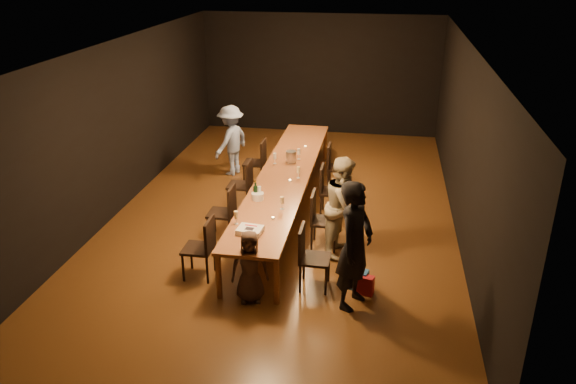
% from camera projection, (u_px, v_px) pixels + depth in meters
% --- Properties ---
extents(ground, '(10.00, 10.00, 0.00)m').
position_uv_depth(ground, '(285.00, 211.00, 10.30)').
color(ground, '#412410').
rests_on(ground, ground).
extents(room_shell, '(6.04, 10.04, 3.02)m').
position_uv_depth(room_shell, '(285.00, 100.00, 9.48)').
color(room_shell, black).
rests_on(room_shell, ground).
extents(table, '(0.90, 6.00, 0.75)m').
position_uv_depth(table, '(285.00, 176.00, 10.02)').
color(table, brown).
rests_on(table, ground).
extents(chair_right_0, '(0.42, 0.42, 0.93)m').
position_uv_depth(chair_right_0, '(315.00, 258.00, 7.81)').
color(chair_right_0, black).
rests_on(chair_right_0, ground).
extents(chair_right_1, '(0.42, 0.42, 0.93)m').
position_uv_depth(chair_right_1, '(325.00, 220.00, 8.90)').
color(chair_right_1, black).
rests_on(chair_right_1, ground).
extents(chair_right_2, '(0.42, 0.42, 0.93)m').
position_uv_depth(chair_right_2, '(332.00, 191.00, 9.98)').
color(chair_right_2, black).
rests_on(chair_right_2, ground).
extents(chair_right_3, '(0.42, 0.42, 0.93)m').
position_uv_depth(chair_right_3, '(338.00, 167.00, 11.07)').
color(chair_right_3, black).
rests_on(chair_right_3, ground).
extents(chair_left_0, '(0.42, 0.42, 0.93)m').
position_uv_depth(chair_left_0, '(198.00, 248.00, 8.08)').
color(chair_left_0, black).
rests_on(chair_left_0, ground).
extents(chair_left_1, '(0.42, 0.42, 0.93)m').
position_uv_depth(chair_left_1, '(221.00, 212.00, 9.17)').
color(chair_left_1, black).
rests_on(chair_left_1, ground).
extents(chair_left_2, '(0.42, 0.42, 0.93)m').
position_uv_depth(chair_left_2, '(240.00, 185.00, 10.25)').
color(chair_left_2, black).
rests_on(chair_left_2, ground).
extents(chair_left_3, '(0.42, 0.42, 0.93)m').
position_uv_depth(chair_left_3, '(254.00, 162.00, 11.34)').
color(chair_left_3, black).
rests_on(chair_left_3, ground).
extents(woman_birthday, '(0.64, 0.76, 1.79)m').
position_uv_depth(woman_birthday, '(355.00, 245.00, 7.26)').
color(woman_birthday, black).
rests_on(woman_birthday, ground).
extents(woman_tan, '(0.74, 0.87, 1.59)m').
position_uv_depth(woman_tan, '(344.00, 206.00, 8.61)').
color(woman_tan, '#BAAD8B').
rests_on(woman_tan, ground).
extents(man_blue, '(0.87, 1.09, 1.48)m').
position_uv_depth(man_blue, '(231.00, 140.00, 11.74)').
color(man_blue, '#889ED3').
rests_on(man_blue, ground).
extents(child, '(0.57, 0.44, 1.03)m').
position_uv_depth(child, '(250.00, 267.00, 7.50)').
color(child, '#432F25').
rests_on(child, ground).
extents(gift_bag_red, '(0.26, 0.18, 0.28)m').
position_uv_depth(gift_bag_red, '(365.00, 285.00, 7.78)').
color(gift_bag_red, '#B41B24').
rests_on(gift_bag_red, ground).
extents(gift_bag_blue, '(0.28, 0.22, 0.30)m').
position_uv_depth(gift_bag_blue, '(359.00, 280.00, 7.88)').
color(gift_bag_blue, '#2962B2').
rests_on(gift_bag_blue, ground).
extents(birthday_cake, '(0.37, 0.31, 0.08)m').
position_uv_depth(birthday_cake, '(250.00, 230.00, 7.88)').
color(birthday_cake, white).
rests_on(birthday_cake, table).
extents(plate_stack, '(0.25, 0.25, 0.11)m').
position_uv_depth(plate_stack, '(258.00, 196.00, 8.93)').
color(plate_stack, white).
rests_on(plate_stack, table).
extents(champagne_bottle, '(0.08, 0.08, 0.31)m').
position_uv_depth(champagne_bottle, '(256.00, 189.00, 8.94)').
color(champagne_bottle, black).
rests_on(champagne_bottle, table).
extents(ice_bucket, '(0.25, 0.25, 0.22)m').
position_uv_depth(ice_bucket, '(291.00, 157.00, 10.48)').
color(ice_bucket, '#ABABAF').
rests_on(ice_bucket, table).
extents(wineglass_0, '(0.06, 0.06, 0.21)m').
position_uv_depth(wineglass_0, '(236.00, 218.00, 8.11)').
color(wineglass_0, beige).
rests_on(wineglass_0, table).
extents(wineglass_1, '(0.06, 0.06, 0.21)m').
position_uv_depth(wineglass_1, '(282.00, 203.00, 8.57)').
color(wineglass_1, beige).
rests_on(wineglass_1, table).
extents(wineglass_2, '(0.06, 0.06, 0.21)m').
position_uv_depth(wineglass_2, '(259.00, 192.00, 8.95)').
color(wineglass_2, silver).
rests_on(wineglass_2, table).
extents(wineglass_3, '(0.06, 0.06, 0.21)m').
position_uv_depth(wineglass_3, '(298.00, 172.00, 9.75)').
color(wineglass_3, beige).
rests_on(wineglass_3, table).
extents(wineglass_4, '(0.06, 0.06, 0.21)m').
position_uv_depth(wineglass_4, '(275.00, 158.00, 10.40)').
color(wineglass_4, silver).
rests_on(wineglass_4, table).
extents(wineglass_5, '(0.06, 0.06, 0.21)m').
position_uv_depth(wineglass_5, '(299.00, 154.00, 10.62)').
color(wineglass_5, silver).
rests_on(wineglass_5, table).
extents(tealight_near, '(0.05, 0.05, 0.03)m').
position_uv_depth(tealight_near, '(273.00, 218.00, 8.29)').
color(tealight_near, '#B2B7B2').
rests_on(tealight_near, table).
extents(tealight_mid, '(0.05, 0.05, 0.03)m').
position_uv_depth(tealight_mid, '(290.00, 181.00, 9.63)').
color(tealight_mid, '#B2B7B2').
rests_on(tealight_mid, table).
extents(tealight_far, '(0.05, 0.05, 0.03)m').
position_uv_depth(tealight_far, '(305.00, 147.00, 11.29)').
color(tealight_far, '#B2B7B2').
rests_on(tealight_far, table).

